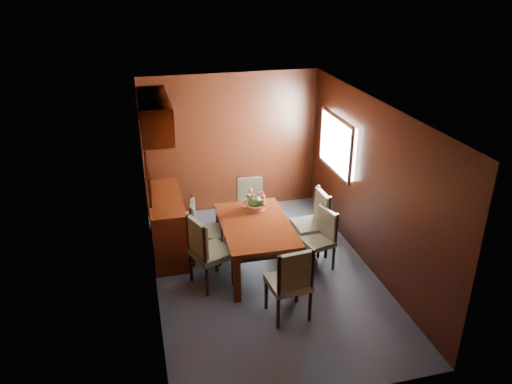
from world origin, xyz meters
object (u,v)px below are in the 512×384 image
object	(u,v)px
dining_table	(256,230)
chair_head	(291,280)
sideboard	(167,224)
chair_right_near	(321,235)
flower_centerpiece	(255,200)
chair_left_near	(206,249)

from	to	relation	value
dining_table	chair_head	world-z (taller)	chair_head
sideboard	chair_right_near	bearing A→B (deg)	-24.42
chair_right_near	flower_centerpiece	size ratio (longest dim) A/B	2.93
chair_right_near	chair_head	world-z (taller)	chair_head
chair_head	chair_right_near	bearing A→B (deg)	47.48
chair_right_near	chair_head	bearing A→B (deg)	128.54
sideboard	chair_head	distance (m)	2.37
dining_table	chair_head	bearing A→B (deg)	-82.79
chair_right_near	chair_head	xyz separation A→B (m)	(-0.78, -1.03, 0.07)
sideboard	chair_left_near	distance (m)	1.12
chair_right_near	flower_centerpiece	xyz separation A→B (m)	(-0.81, 0.59, 0.37)
flower_centerpiece	chair_head	bearing A→B (deg)	-88.80
sideboard	chair_left_near	bearing A→B (deg)	-67.55
chair_head	sideboard	bearing A→B (deg)	117.89
chair_head	flower_centerpiece	xyz separation A→B (m)	(-0.03, 1.62, 0.30)
chair_left_near	flower_centerpiece	distance (m)	1.12
sideboard	dining_table	xyz separation A→B (m)	(1.17, -0.78, 0.16)
dining_table	chair_head	size ratio (longest dim) A/B	1.52
chair_right_near	chair_head	size ratio (longest dim) A/B	0.88
chair_left_near	flower_centerpiece	world-z (taller)	chair_left_near
sideboard	flower_centerpiece	bearing A→B (deg)	-15.53
dining_table	chair_right_near	bearing A→B (deg)	-9.22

